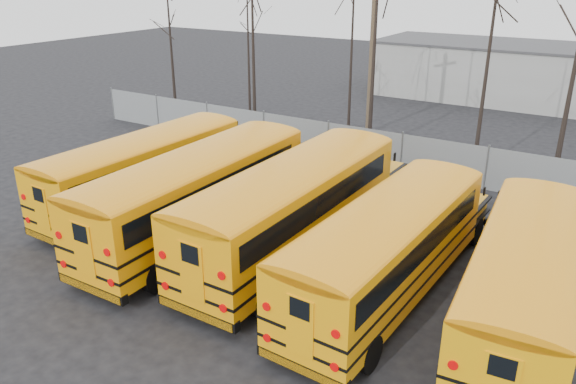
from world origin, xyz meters
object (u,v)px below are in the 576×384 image
Objects in this scene: bus_b at (202,187)px; bus_e at (525,272)px; bus_d at (391,241)px; utility_pole_left at (372,47)px; bus_c at (297,200)px; bus_a at (148,164)px.

bus_e is at bearing 0.45° from bus_b.
bus_b is 7.37m from bus_d.
bus_e is at bearing -75.66° from utility_pole_left.
bus_c is 1.08× the size of bus_d.
bus_b is (3.80, -1.06, 0.14)m from bus_a.
bus_a is at bearing 176.52° from bus_d.
bus_c is at bearing -96.53° from utility_pole_left.
bus_b is at bearing -109.62° from utility_pole_left.
bus_b reaches higher than bus_a.
utility_pole_left is (-11.77, 15.98, 3.32)m from bus_e.
bus_d is (11.16, -1.20, -0.01)m from bus_a.
bus_a is 7.40m from bus_c.
bus_a is at bearing 164.07° from bus_b.
bus_b is at bearing -13.94° from bus_a.
utility_pole_left reaches higher than bus_b.
bus_e is at bearing -3.73° from bus_c.
bus_d is 18.43m from utility_pole_left.
utility_pole_left is at bearing 92.11° from bus_b.
utility_pole_left is at bearing 79.97° from bus_a.
bus_d is at bearing 179.49° from bus_e.
bus_b reaches higher than bus_d.
utility_pole_left is at bearing 106.15° from bus_c.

